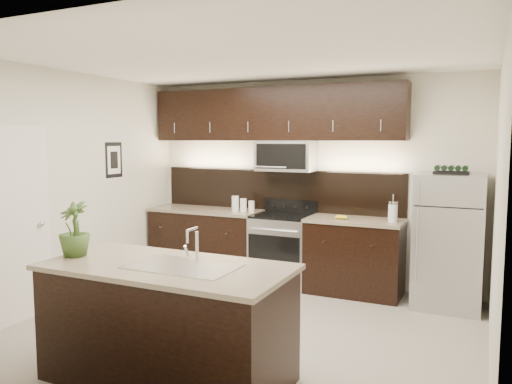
% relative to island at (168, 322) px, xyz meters
% --- Properties ---
extents(ground, '(4.50, 4.50, 0.00)m').
position_rel_island_xyz_m(ground, '(0.08, 1.17, -0.47)').
color(ground, gray).
rests_on(ground, ground).
extents(room_walls, '(4.52, 4.02, 2.71)m').
position_rel_island_xyz_m(room_walls, '(-0.03, 1.13, 1.22)').
color(room_walls, beige).
rests_on(room_walls, ground).
extents(counter_run, '(3.51, 0.65, 0.94)m').
position_rel_island_xyz_m(counter_run, '(-0.38, 2.86, -0.00)').
color(counter_run, black).
rests_on(counter_run, ground).
extents(upper_fixtures, '(3.49, 0.40, 1.66)m').
position_rel_island_xyz_m(upper_fixtures, '(-0.35, 3.01, 1.67)').
color(upper_fixtures, black).
rests_on(upper_fixtures, counter_run).
extents(island, '(1.96, 0.96, 0.94)m').
position_rel_island_xyz_m(island, '(0.00, 0.00, 0.00)').
color(island, black).
rests_on(island, ground).
extents(sink_faucet, '(0.84, 0.50, 0.28)m').
position_rel_island_xyz_m(sink_faucet, '(0.15, 0.01, 0.48)').
color(sink_faucet, silver).
rests_on(sink_faucet, island).
extents(refrigerator, '(0.74, 0.67, 1.53)m').
position_rel_island_xyz_m(refrigerator, '(1.88, 2.80, 0.29)').
color(refrigerator, '#B2B2B7').
rests_on(refrigerator, ground).
extents(wine_rack, '(0.38, 0.23, 0.09)m').
position_rel_island_xyz_m(wine_rack, '(1.88, 2.80, 1.10)').
color(wine_rack, black).
rests_on(wine_rack, refrigerator).
extents(plant, '(0.28, 0.28, 0.46)m').
position_rel_island_xyz_m(plant, '(-0.86, -0.09, 0.70)').
color(plant, '#324C1E').
rests_on(plant, island).
extents(canisters, '(0.32, 0.12, 0.21)m').
position_rel_island_xyz_m(canisters, '(-0.76, 2.82, 0.56)').
color(canisters, silver).
rests_on(canisters, counter_run).
extents(french_press, '(0.11, 0.11, 0.32)m').
position_rel_island_xyz_m(french_press, '(1.25, 2.81, 0.59)').
color(french_press, silver).
rests_on(french_press, counter_run).
extents(bananas, '(0.16, 0.13, 0.05)m').
position_rel_island_xyz_m(bananas, '(0.60, 2.78, 0.49)').
color(bananas, gold).
rests_on(bananas, counter_run).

